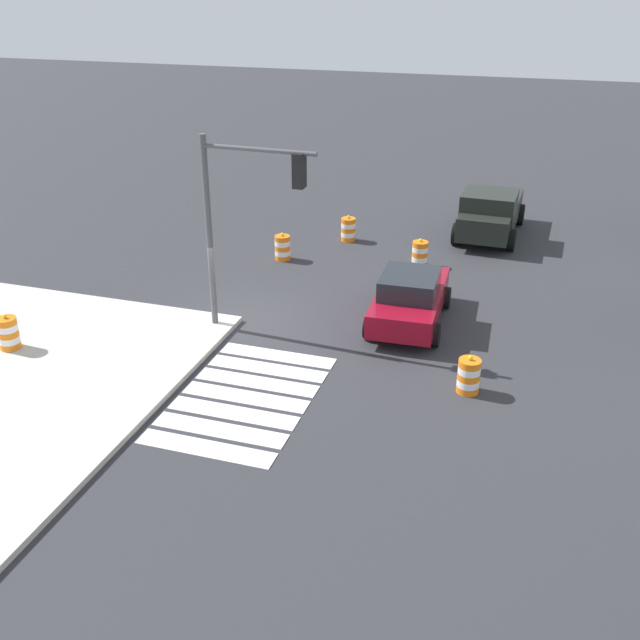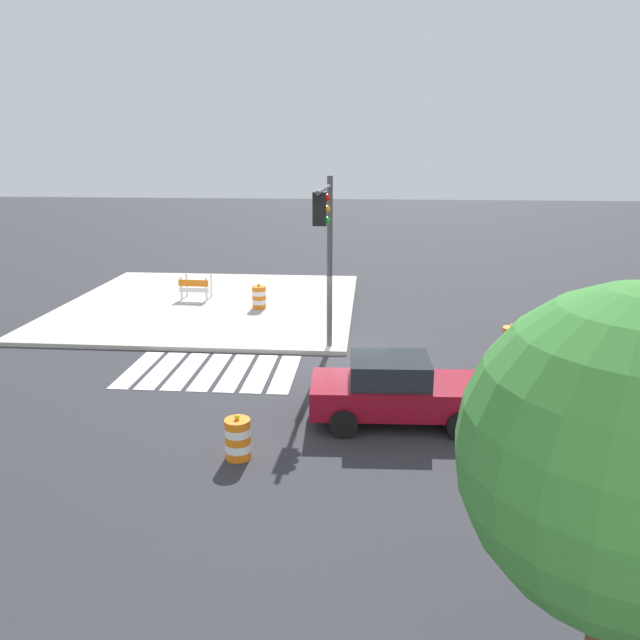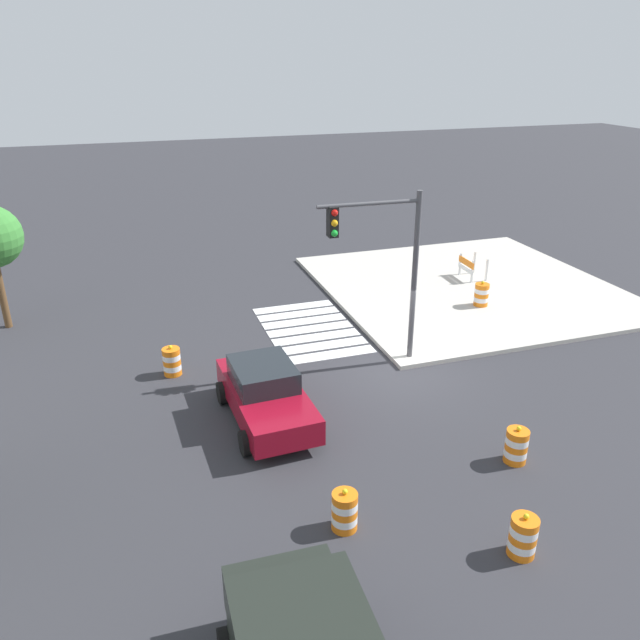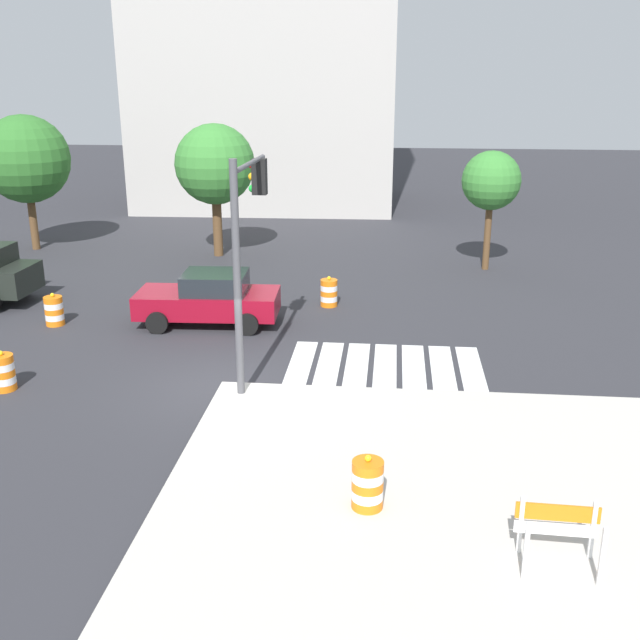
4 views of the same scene
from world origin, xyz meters
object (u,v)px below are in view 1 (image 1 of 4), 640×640
Objects in this scene: traffic_barrel_crosswalk_end at (420,254)px; sports_car at (410,298)px; traffic_barrel_near_corner at (348,229)px; traffic_light_pole at (245,202)px; traffic_barrel_on_sidewalk at (8,333)px; traffic_barrel_median_far at (469,376)px; pickup_truck at (490,213)px; traffic_barrel_median_near at (283,248)px.

sports_car is at bearing 6.76° from traffic_barrel_crosswalk_end.
traffic_barrel_near_corner and traffic_barrel_crosswalk_end have the same top height.
traffic_barrel_crosswalk_end is 8.46m from traffic_light_pole.
traffic_light_pole reaches higher than traffic_barrel_on_sidewalk.
traffic_barrel_near_corner is 11.67m from traffic_barrel_median_far.
traffic_barrel_near_corner is 13.38m from traffic_barrel_on_sidewalk.
traffic_barrel_median_far is at bearing 77.49° from traffic_light_pole.
sports_car reaches higher than traffic_barrel_crosswalk_end.
traffic_barrel_crosswalk_end is at bearing -161.44° from traffic_barrel_median_far.
traffic_barrel_near_corner is 0.19× the size of traffic_light_pole.
pickup_truck reaches higher than traffic_barrel_crosswalk_end.
pickup_truck reaches higher than traffic_barrel_median_near.
traffic_barrel_near_corner is at bearing -120.24° from traffic_barrel_crosswalk_end.
traffic_barrel_on_sidewalk is 0.19× the size of traffic_light_pole.
traffic_barrel_near_corner is 1.00× the size of traffic_barrel_on_sidewalk.
sports_car is 4.78m from traffic_barrel_crosswalk_end.
traffic_light_pole is (2.05, -4.24, 3.10)m from sports_car.
traffic_light_pole reaches higher than traffic_barrel_median_far.
pickup_truck is at bearing 140.51° from traffic_barrel_on_sidewalk.
sports_car reaches higher than traffic_barrel_median_far.
traffic_barrel_median_far is (7.33, 7.63, 0.00)m from traffic_barrel_median_near.
traffic_barrel_median_near and traffic_barrel_median_far have the same top height.
sports_car is 6.67m from traffic_barrel_median_near.
pickup_truck is 5.11× the size of traffic_barrel_on_sidewalk.
traffic_light_pole reaches higher than sports_car.
sports_car reaches higher than traffic_barrel_near_corner.
traffic_light_pole reaches higher than traffic_barrel_median_near.
traffic_barrel_crosswalk_end is (3.98, -1.99, -0.52)m from pickup_truck.
traffic_barrel_median_near is at bearing -79.72° from traffic_barrel_crosswalk_end.
sports_car is at bearing 117.41° from traffic_barrel_on_sidewalk.
traffic_barrel_near_corner is 9.31m from traffic_light_pole.
traffic_barrel_on_sidewalk is at bearing -43.63° from traffic_barrel_crosswalk_end.
traffic_barrel_on_sidewalk is at bearing -28.23° from traffic_barrel_near_corner.
traffic_barrel_on_sidewalk is (11.79, -6.33, 0.15)m from traffic_barrel_near_corner.
traffic_barrel_near_corner is at bearing 147.74° from traffic_barrel_median_near.
sports_car is 4.29× the size of traffic_barrel_on_sidewalk.
traffic_barrel_near_corner is 3.65m from traffic_barrel_crosswalk_end.
traffic_light_pole is (10.77, -5.67, 2.94)m from pickup_truck.
pickup_truck is 5.11× the size of traffic_barrel_median_far.
traffic_barrel_median_near is 10.59m from traffic_barrel_median_far.
sports_car is 0.80× the size of traffic_light_pole.
pickup_truck is at bearing 125.31° from traffic_barrel_median_near.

